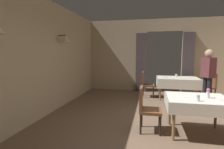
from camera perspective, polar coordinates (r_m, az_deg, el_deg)
The scene contains 14 objects.
ground at distance 4.04m, azimuth 19.11°, elevation -17.30°, with size 10.08×10.08×0.00m, color #7A604C.
wall_left at distance 4.56m, azimuth -24.20°, elevation 4.69°, with size 0.49×8.40×3.00m.
wall_back at distance 7.86m, azimuth 15.96°, elevation 5.68°, with size 6.40×0.27×3.00m.
dining_table_mid at distance 4.01m, azimuth 25.10°, elevation -7.79°, with size 1.18×1.00×0.75m.
dining_table_far at distance 6.90m, azimuth 19.79°, elevation -1.75°, with size 1.43×1.01×0.75m.
chair_mid_left at distance 3.88m, azimuth 10.81°, elevation -9.92°, with size 0.45×0.44×0.93m.
chair_far_right at distance 7.19m, azimuth 28.42°, elevation -2.91°, with size 0.44×0.44×0.93m.
chair_far_left at distance 6.87m, azimuth 10.59°, elevation -2.63°, with size 0.44×0.44×0.93m.
flower_vase_mid at distance 4.01m, azimuth 27.88°, elevation -5.07°, with size 0.07×0.07×0.19m.
glass_mid_c at distance 3.68m, azimuth 25.29°, elevation -6.68°, with size 0.07×0.07×0.11m, color silver.
plate_far_a at distance 6.91m, azimuth 15.90°, elevation -0.70°, with size 0.18×0.18×0.01m, color white.
glass_far_b at distance 7.12m, azimuth 19.47°, elevation -0.25°, with size 0.08×0.08×0.10m, color silver.
plate_far_c at distance 7.32m, azimuth 23.59°, elevation -0.60°, with size 0.23×0.23×0.01m, color white.
person_diner_standing_aside at distance 5.69m, azimuth 27.82°, elevation -0.05°, with size 0.34×0.42×1.72m.
Camera 1 is at (-0.49, -3.67, 1.62)m, focal length 29.21 mm.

